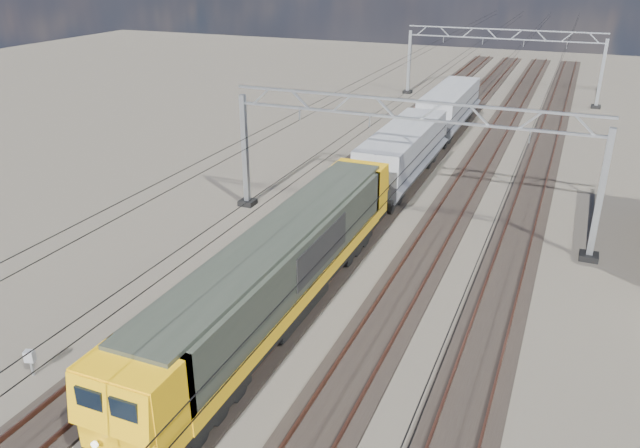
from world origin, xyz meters
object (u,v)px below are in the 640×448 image
at_px(hopper_wagon_mid, 449,106).
at_px(hopper_wagon_lead, 403,151).
at_px(trackside_cabinet, 30,357).
at_px(catenary_gantry_far, 501,62).
at_px(catenary_gantry_mid, 405,161).
at_px(locomotive, 282,267).

bearing_deg(hopper_wagon_mid, hopper_wagon_lead, -90.00).
height_order(hopper_wagon_lead, trackside_cabinet, hopper_wagon_lead).
relative_size(catenary_gantry_far, hopper_wagon_lead, 1.53).
bearing_deg(trackside_cabinet, hopper_wagon_lead, 57.58).
bearing_deg(hopper_wagon_lead, catenary_gantry_far, 86.04).
height_order(catenary_gantry_mid, hopper_wagon_lead, catenary_gantry_mid).
distance_m(hopper_wagon_lead, hopper_wagon_mid, 14.20).
distance_m(catenary_gantry_mid, hopper_wagon_mid, 21.43).
height_order(hopper_wagon_mid, trackside_cabinet, hopper_wagon_mid).
distance_m(catenary_gantry_far, hopper_wagon_lead, 29.04).
bearing_deg(trackside_cabinet, catenary_gantry_far, 63.38).
bearing_deg(locomotive, hopper_wagon_lead, 90.00).
height_order(catenary_gantry_far, hopper_wagon_lead, catenary_gantry_far).
xyz_separation_m(catenary_gantry_mid, trackside_cabinet, (-8.52, -17.52, -3.14)).
height_order(locomotive, hopper_wagon_mid, locomotive).
distance_m(catenary_gantry_far, locomotive, 46.69).
bearing_deg(catenary_gantry_mid, locomotive, -100.66).
bearing_deg(catenary_gantry_mid, hopper_wagon_mid, 95.37).
height_order(locomotive, trackside_cabinet, locomotive).
xyz_separation_m(catenary_gantry_far, trackside_cabinet, (-8.52, -53.52, -3.14)).
bearing_deg(catenary_gantry_mid, catenary_gantry_far, 90.00).
height_order(catenary_gantry_mid, hopper_wagon_mid, catenary_gantry_mid).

